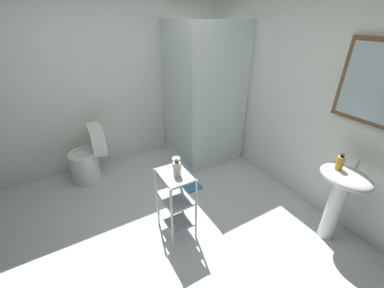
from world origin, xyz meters
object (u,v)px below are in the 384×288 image
pedestal_sink (341,191)px  rinse_cup (176,162)px  shower_stall (201,130)px  bath_mat (179,181)px  storage_cart (176,199)px  hand_soap_bottle (340,162)px  lotion_bottle_white (177,169)px  toilet (88,159)px

pedestal_sink → rinse_cup: 1.58m
shower_stall → bath_mat: bearing=-54.9°
storage_cart → hand_soap_bottle: 1.56m
storage_cart → rinse_cup: (-0.12, 0.08, 0.35)m
rinse_cup → bath_mat: 1.06m
pedestal_sink → bath_mat: bearing=-150.3°
lotion_bottle_white → pedestal_sink: bearing=58.6°
shower_stall → pedestal_sink: bearing=8.3°
toilet → rinse_cup: bearing=27.6°
shower_stall → pedestal_sink: 2.05m
lotion_bottle_white → toilet: bearing=-157.0°
shower_stall → toilet: (-0.25, -1.65, -0.15)m
toilet → lotion_bottle_white: 1.67m
storage_cart → toilet: bearing=-157.0°
hand_soap_bottle → lotion_bottle_white: (-0.73, -1.28, -0.06)m
toilet → storage_cart: 1.57m
toilet → lotion_bottle_white: size_ratio=4.47×
shower_stall → bath_mat: (0.43, -0.61, -0.45)m
pedestal_sink → toilet: (-2.27, -1.94, -0.26)m
storage_cart → hand_soap_bottle: hand_soap_bottle is taller
lotion_bottle_white → rinse_cup: 0.17m
toilet → shower_stall: bearing=81.3°
lotion_bottle_white → bath_mat: size_ratio=0.28×
pedestal_sink → shower_stall: bearing=-171.7°
pedestal_sink → rinse_cup: (-0.95, -1.25, 0.20)m
storage_cart → lotion_bottle_white: (0.03, 0.01, 0.38)m
shower_stall → storage_cart: 1.58m
pedestal_sink → storage_cart: (-0.83, -1.33, -0.14)m
toilet → hand_soap_bottle: (2.20, 1.90, 0.56)m
bath_mat → storage_cart: bearing=-29.1°
rinse_cup → bath_mat: size_ratio=0.14×
storage_cart → rinse_cup: bearing=146.7°
storage_cart → lotion_bottle_white: lotion_bottle_white is taller
storage_cart → hand_soap_bottle: bearing=59.4°
rinse_cup → hand_soap_bottle: bearing=53.9°
pedestal_sink → bath_mat: size_ratio=1.35×
hand_soap_bottle → bath_mat: hand_soap_bottle is taller
shower_stall → storage_cart: size_ratio=2.70×
lotion_bottle_white → hand_soap_bottle: bearing=60.1°
bath_mat → toilet: bearing=-123.5°
storage_cart → rinse_cup: size_ratio=8.59×
toilet → lotion_bottle_white: (1.47, 0.62, 0.50)m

